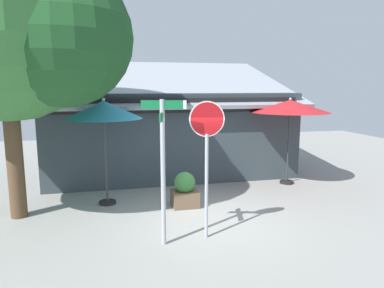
{
  "coord_description": "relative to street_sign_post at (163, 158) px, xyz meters",
  "views": [
    {
      "loc": [
        -2.06,
        -7.66,
        3.1
      ],
      "look_at": [
        -0.01,
        1.2,
        1.6
      ],
      "focal_mm": 32.54,
      "sensor_mm": 36.0,
      "label": 1
    }
  ],
  "objects": [
    {
      "name": "ground_plane",
      "position": [
        1.13,
        1.19,
        -1.8
      ],
      "size": [
        28.0,
        28.0,
        0.1
      ],
      "primitive_type": "cube",
      "color": "gray"
    },
    {
      "name": "cafe_building",
      "position": [
        1.09,
        6.72,
        -0.21
      ],
      "size": [
        8.76,
        6.0,
        4.19
      ],
      "color": "#333D42",
      "rests_on": "ground"
    },
    {
      "name": "street_sign_post",
      "position": [
        0.0,
        0.0,
        0.0
      ],
      "size": [
        0.83,
        0.78,
        2.87
      ],
      "color": "#A8AAB2",
      "rests_on": "ground"
    },
    {
      "name": "stop_sign",
      "position": [
        0.9,
        0.12,
        0.19
      ],
      "size": [
        0.71,
        0.09,
        2.83
      ],
      "color": "#A8AAB2",
      "rests_on": "ground"
    },
    {
      "name": "patio_umbrella_teal_left",
      "position": [
        -1.12,
        2.74,
        0.75
      ],
      "size": [
        1.99,
        1.99,
        2.82
      ],
      "color": "black",
      "rests_on": "ground"
    },
    {
      "name": "patio_umbrella_crimson_center",
      "position": [
        4.54,
        3.5,
        0.73
      ],
      "size": [
        2.47,
        2.47,
        2.76
      ],
      "color": "black",
      "rests_on": "ground"
    },
    {
      "name": "shade_tree",
      "position": [
        -2.91,
        2.14,
        2.77
      ],
      "size": [
        5.14,
        4.66,
        6.96
      ],
      "color": "brown",
      "rests_on": "ground"
    },
    {
      "name": "sidewalk_planter",
      "position": [
        0.87,
        2.14,
        -1.34
      ],
      "size": [
        0.67,
        0.67,
        0.91
      ],
      "color": "brown",
      "rests_on": "ground"
    }
  ]
}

